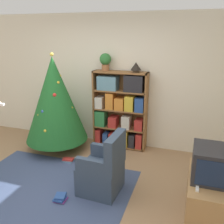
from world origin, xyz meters
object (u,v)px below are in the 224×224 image
potted_plant (105,61)px  table_lamp (136,67)px  bookshelf (120,111)px  armchair (103,171)px  christmas_tree (55,100)px  television (213,164)px

potted_plant → table_lamp: bearing=-0.0°
bookshelf → armchair: bookshelf is taller
christmas_tree → table_lamp: 1.65m
bookshelf → potted_plant: size_ratio=4.66×
television → christmas_tree: (-2.78, 1.12, 0.28)m
bookshelf → table_lamp: table_lamp is taller
christmas_tree → bookshelf: bearing=23.5°
television → table_lamp: (-1.34, 1.62, 0.90)m
television → potted_plant: bearing=140.1°
christmas_tree → armchair: size_ratio=2.06×
television → armchair: bearing=177.0°
armchair → table_lamp: (0.08, 1.55, 1.31)m
television → potted_plant: (-1.94, 1.62, 0.98)m
potted_plant → table_lamp: size_ratio=1.64×
christmas_tree → table_lamp: christmas_tree is taller
television → armchair: 1.49m
television → christmas_tree: bearing=158.1°
television → potted_plant: potted_plant is taller
bookshelf → armchair: 1.62m
armchair → table_lamp: bearing=179.8°
bookshelf → table_lamp: size_ratio=7.67×
table_lamp → armchair: bearing=-93.0°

